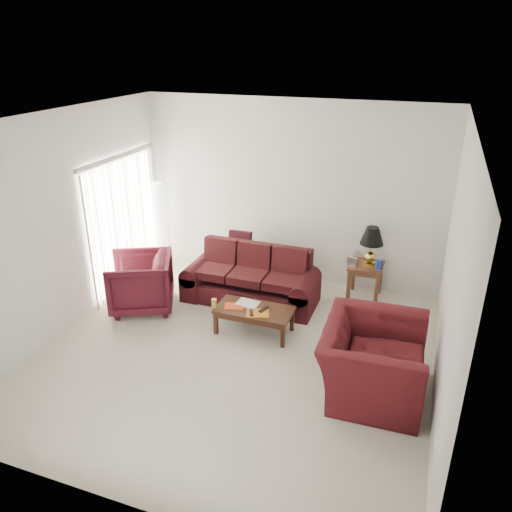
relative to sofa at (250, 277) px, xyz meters
The scene contains 19 objects.
floor 1.51m from the sofa, 78.10° to the right, with size 5.00×5.00×0.00m, color beige.
blinds 2.22m from the sofa, behind, with size 0.10×2.00×2.16m, color silver.
sofa is the anchor object (origin of this frame).
throw_pillow 0.88m from the sofa, 122.31° to the left, with size 0.38×0.11×0.38m, color black.
end_table 1.83m from the sofa, 23.81° to the left, with size 0.53×0.53×0.57m, color #4E221A, non-canonical shape.
table_lamp 1.93m from the sofa, 24.51° to the left, with size 0.36×0.36×0.61m, color gold, non-canonical shape.
clock 1.60m from the sofa, 21.92° to the left, with size 0.15×0.05×0.15m, color silver.
blue_canister 1.98m from the sofa, 18.51° to the left, with size 0.09×0.09×0.15m, color navy.
picture_frame 1.79m from the sofa, 32.96° to the left, with size 0.12×0.02×0.15m, color #B9B8BD.
floor_lamp 2.05m from the sofa, 161.85° to the left, with size 0.26×0.26×1.59m, color white, non-canonical shape.
armchair_left 1.67m from the sofa, 153.16° to the right, with size 0.91×0.93×0.85m, color #3B0D17.
armchair_right 2.62m from the sofa, 37.11° to the right, with size 1.31×1.14×0.85m, color #400E12.
coffee_table 0.95m from the sofa, 66.17° to the right, with size 1.07×0.54×0.37m, color black, non-canonical shape.
magazine_red 0.89m from the sofa, 84.35° to the right, with size 0.26×0.20×0.02m, color #B93812.
magazine_white 0.78m from the sofa, 72.28° to the right, with size 0.31×0.23×0.02m, color silver.
magazine_orange 1.06m from the sofa, 64.24° to the right, with size 0.31×0.23×0.02m, color #C66C17.
remote_a 1.07m from the sofa, 68.72° to the right, with size 0.05×0.16×0.02m, color black.
remote_b 1.00m from the sofa, 58.83° to the right, with size 0.05×0.18×0.02m, color black.
yellow_glass 1.00m from the sofa, 99.70° to the right, with size 0.07×0.07×0.13m, color gold.
Camera 1 is at (2.15, -5.10, 3.83)m, focal length 35.00 mm.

